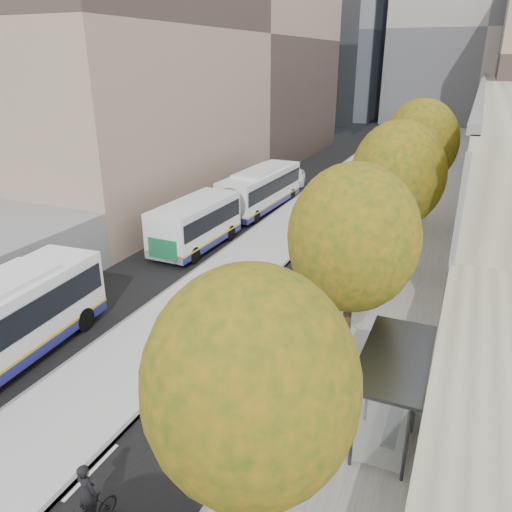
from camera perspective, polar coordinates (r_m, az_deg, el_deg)
The scene contains 12 objects.
bus_platform at distance 39.75m, azimuth 7.21°, elevation 6.22°, with size 4.25×150.00×0.15m, color silver.
sidewalk at distance 38.42m, azimuth 18.73°, elevation 4.63°, with size 4.75×150.00×0.08m, color gray.
building_midrise at distance 51.88m, azimuth -11.82°, elevation 23.42°, with size 24.00×46.00×25.00m, color tan.
building_far_block at distance 97.96m, azimuth 24.99°, elevation 22.46°, with size 30.00×18.00×30.00m, color #B0A6A0.
bus_shelter at distance 15.35m, azimuth 16.22°, elevation -12.37°, with size 1.90×4.40×2.53m.
tree_b at distance 9.33m, azimuth -0.61°, elevation -14.63°, with size 4.00×4.00×6.97m.
tree_c at distance 16.08m, azimuth 11.05°, elevation 1.99°, with size 4.20×4.20×7.28m.
tree_d at distance 24.59m, azimuth 15.90°, elevation 8.92°, with size 4.40×4.40×7.60m.
tree_e at distance 33.36m, azimuth 18.28°, elevation 12.23°, with size 4.60×4.60×7.92m.
bus_far at distance 33.81m, azimuth -2.21°, elevation 6.24°, with size 3.11×17.21×2.86m.
cyclist at distance 13.68m, azimuth -18.49°, elevation -25.58°, with size 0.69×1.63×2.02m.
distant_car at distance 45.37m, azimuth 4.65°, elevation 9.00°, with size 1.54×3.82×1.30m, color white.
Camera 1 is at (6.67, -1.86, 10.56)m, focal length 35.00 mm.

